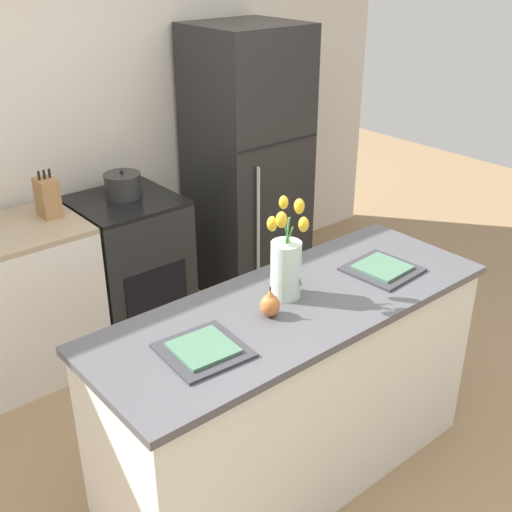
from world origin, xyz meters
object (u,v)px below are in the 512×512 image
at_px(flower_vase, 286,263).
at_px(knife_block, 48,197).
at_px(refrigerator, 247,164).
at_px(plate_setting_left, 203,349).
at_px(plate_setting_right, 382,269).
at_px(pear_figurine, 270,304).
at_px(stove_range, 131,266).
at_px(cooking_pot, 123,185).

xyz_separation_m(flower_vase, knife_block, (-0.36, 1.57, -0.09)).
xyz_separation_m(refrigerator, flower_vase, (-1.04, -1.53, 0.18)).
distance_m(plate_setting_left, plate_setting_right, 1.00).
bearing_deg(pear_figurine, plate_setting_right, -3.12).
relative_size(stove_range, knife_block, 3.33).
height_order(stove_range, refrigerator, refrigerator).
height_order(refrigerator, flower_vase, refrigerator).
relative_size(refrigerator, plate_setting_right, 5.94).
bearing_deg(knife_block, refrigerator, -1.54).
bearing_deg(knife_block, stove_range, -4.89).
xyz_separation_m(stove_range, refrigerator, (0.95, 0.00, 0.47)).
bearing_deg(knife_block, plate_setting_left, -95.15).
distance_m(refrigerator, plate_setting_left, 2.26).
bearing_deg(stove_range, flower_vase, -93.40).
relative_size(stove_range, plate_setting_left, 2.91).
distance_m(stove_range, plate_setting_left, 1.82).
bearing_deg(plate_setting_right, knife_block, 116.69).
distance_m(refrigerator, plate_setting_right, 1.74).
bearing_deg(refrigerator, flower_vase, -124.18).
xyz_separation_m(plate_setting_left, plate_setting_right, (1.00, 0.00, 0.00)).
xyz_separation_m(flower_vase, plate_setting_right, (0.49, -0.11, -0.14)).
height_order(pear_figurine, plate_setting_right, pear_figurine).
xyz_separation_m(stove_range, pear_figurine, (-0.25, -1.61, 0.54)).
height_order(refrigerator, plate_setting_right, refrigerator).
relative_size(refrigerator, cooking_pot, 8.17).
xyz_separation_m(plate_setting_left, knife_block, (0.15, 1.68, 0.06)).
xyz_separation_m(pear_figurine, cooking_pot, (0.27, 1.65, -0.02)).
height_order(stove_range, pear_figurine, pear_figurine).
bearing_deg(plate_setting_left, stove_range, 69.99).
xyz_separation_m(refrigerator, cooking_pot, (-0.93, 0.04, 0.05)).
relative_size(refrigerator, pear_figurine, 13.96).
bearing_deg(pear_figurine, refrigerator, 53.42).
relative_size(flower_vase, cooking_pot, 1.88).
distance_m(stove_range, pear_figurine, 1.72).
relative_size(pear_figurine, cooking_pot, 0.59).
height_order(stove_range, knife_block, knife_block).
bearing_deg(flower_vase, plate_setting_left, -167.36).
distance_m(stove_range, cooking_pot, 0.52).
distance_m(plate_setting_left, knife_block, 1.69).
bearing_deg(stove_range, refrigerator, 0.04).
bearing_deg(flower_vase, plate_setting_right, -13.09).
height_order(pear_figurine, knife_block, knife_block).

